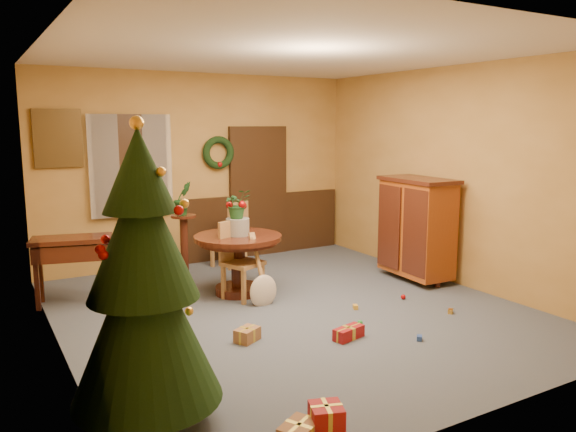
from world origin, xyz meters
TOP-DOWN VIEW (x-y plane):
  - room_envelope at (0.21, 2.70)m, footprint 5.50×5.50m
  - dining_table at (-0.26, 0.91)m, footprint 1.10×1.10m
  - urn at (-0.26, 0.91)m, footprint 0.29×0.29m
  - centerpiece_plant at (-0.26, 0.91)m, footprint 0.33×0.29m
  - chair_near at (-0.32, 0.76)m, footprint 0.54×0.54m
  - chair_far at (0.24, 2.17)m, footprint 0.58×0.58m
  - guitar at (-0.19, 0.34)m, footprint 0.45×0.60m
  - plant_stand at (-0.59, 1.96)m, footprint 0.35×0.35m
  - stand_plant at (-0.59, 1.96)m, footprint 0.30×0.26m
  - christmas_tree at (-2.15, -1.63)m, footprint 1.07×1.07m
  - writing_desk at (-2.13, 1.54)m, footprint 1.00×0.66m
  - sideboard at (2.15, 0.28)m, footprint 0.64×1.13m
  - gift_b at (-1.13, -2.40)m, footprint 0.28×0.28m
  - gift_c at (-0.85, -0.58)m, footprint 0.30×0.27m
  - gift_d at (0.06, -1.03)m, footprint 0.36×0.22m
  - toy_a at (0.64, -1.43)m, footprint 0.09×0.09m
  - toy_b at (0.39, -0.79)m, footprint 0.06×0.06m
  - toy_c at (0.67, -0.33)m, footprint 0.08×0.09m
  - toy_d at (1.40, -0.33)m, footprint 0.06×0.06m
  - toy_e at (1.52, -1.00)m, footprint 0.09×0.09m

SIDE VIEW (x-z plane):
  - toy_a at x=0.64m, z-range 0.00..0.05m
  - toy_c at x=0.67m, z-range 0.00..0.05m
  - toy_e at x=1.52m, z-range 0.00..0.05m
  - toy_b at x=0.39m, z-range 0.00..0.06m
  - toy_d at x=1.40m, z-range 0.00..0.06m
  - gift_d at x=0.06m, z-range 0.00..0.12m
  - gift_c at x=-0.85m, z-range 0.00..0.13m
  - gift_b at x=-1.13m, z-range 0.00..0.22m
  - guitar at x=-0.19m, z-range 0.01..0.83m
  - chair_near at x=-0.32m, z-range 0.03..1.00m
  - dining_table at x=-0.26m, z-range 0.15..0.91m
  - chair_far at x=0.24m, z-range 0.04..1.03m
  - plant_stand at x=-0.59m, z-range 0.11..1.01m
  - writing_desk at x=-2.13m, z-range 0.21..1.02m
  - sideboard at x=2.15m, z-range 0.05..1.47m
  - urn at x=-0.26m, z-range 0.76..0.97m
  - christmas_tree at x=-2.15m, z-range -0.06..2.14m
  - room_envelope at x=0.21m, z-range -1.63..3.87m
  - stand_plant at x=-0.59m, z-range 0.90..1.36m
  - centerpiece_plant at x=-0.26m, z-range 0.97..1.34m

